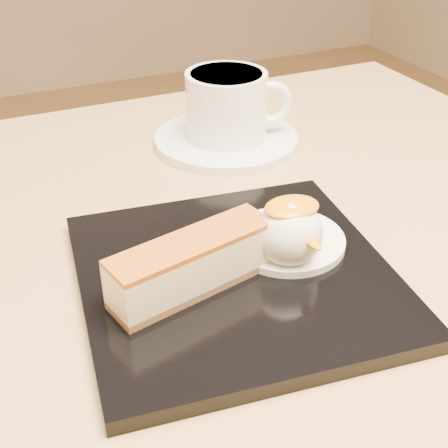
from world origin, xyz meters
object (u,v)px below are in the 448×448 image
cheesecake (192,264)px  saucer (226,140)px  dessert_plate (235,277)px  ice_cream_scoop (289,233)px  coffee_cup (228,104)px  table (246,434)px

cheesecake → saucer: 0.26m
dessert_plate → saucer: bearing=66.9°
ice_cream_scoop → coffee_cup: bearing=76.0°
saucer → coffee_cup: 0.04m
dessert_plate → ice_cream_scoop: ice_cream_scoop is taller
saucer → coffee_cup: coffee_cup is taller
ice_cream_scoop → coffee_cup: 0.23m
table → ice_cream_scoop: bearing=12.4°
dessert_plate → coffee_cup: 0.24m
dessert_plate → coffee_cup: coffee_cup is taller
coffee_cup → saucer: bearing=-180.0°
dessert_plate → cheesecake: 0.04m
cheesecake → saucer: size_ratio=0.83×
table → ice_cream_scoop: ice_cream_scoop is taller
table → cheesecake: bearing=169.6°
ice_cream_scoop → saucer: bearing=76.5°
cheesecake → coffee_cup: bearing=47.2°
dessert_plate → cheesecake: cheesecake is taller
cheesecake → saucer: bearing=47.7°
ice_cream_scoop → saucer: (0.05, 0.23, -0.03)m
table → coffee_cup: coffee_cup is taller
dessert_plate → saucer: 0.24m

